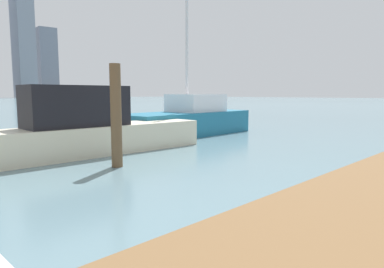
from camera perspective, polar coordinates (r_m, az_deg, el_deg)
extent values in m
cube|color=brown|center=(6.49, 27.14, -8.89)|extent=(12.40, 2.00, 0.18)
cylinder|color=brown|center=(8.39, -12.42, 2.92)|extent=(0.26, 0.26, 2.45)
cube|color=#1E6B8C|center=(14.71, -0.83, 1.75)|extent=(6.41, 2.45, 0.98)
cube|color=white|center=(15.10, 0.68, 5.16)|extent=(2.34, 1.81, 0.75)
cylinder|color=silver|center=(14.81, -0.86, 14.88)|extent=(0.12, 0.12, 5.77)
cube|color=beige|center=(10.52, -15.52, -0.86)|extent=(6.92, 1.60, 0.83)
cube|color=black|center=(10.19, -18.45, 4.38)|extent=(2.82, 1.21, 1.14)
cube|color=gray|center=(176.80, -26.27, 17.50)|extent=(7.49, 9.50, 74.04)
cube|color=slate|center=(197.57, -23.00, 10.68)|extent=(10.12, 14.59, 34.74)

